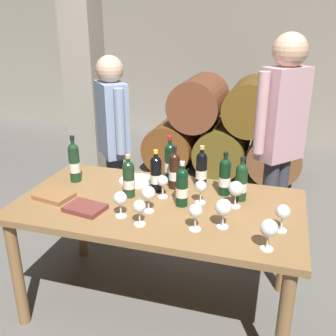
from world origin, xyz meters
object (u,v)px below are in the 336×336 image
(wine_bottle_8, at_px, (170,162))
(wine_glass_6, at_px, (120,199))
(wine_glass_4, at_px, (139,207))
(wine_glass_2, at_px, (283,213))
(wine_bottle_6, at_px, (241,181))
(wine_glass_7, at_px, (162,182))
(wine_bottle_7, at_px, (225,176))
(wine_bottle_0, at_px, (74,162))
(tasting_notebook, at_px, (85,208))
(wine_bottle_5, at_px, (156,173))
(serving_plate, at_px, (137,181))
(wine_bottle_4, at_px, (201,169))
(wine_glass_5, at_px, (201,187))
(wine_glass_1, at_px, (236,189))
(dining_table, at_px, (159,216))
(leather_ledger, at_px, (54,196))
(wine_glass_8, at_px, (269,229))
(taster_seated_left, at_px, (113,136))
(wine_glass_0, at_px, (223,208))
(wine_bottle_2, at_px, (129,178))
(wine_bottle_1, at_px, (182,187))
(sommelier_presenting, at_px, (281,133))
(wine_glass_9, at_px, (148,194))
(wine_glass_3, at_px, (195,212))
(wine_bottle_3, at_px, (174,170))

(wine_bottle_8, distance_m, wine_glass_6, 0.58)
(wine_glass_4, bearing_deg, wine_bottle_8, 91.34)
(wine_glass_6, bearing_deg, wine_glass_2, 6.24)
(wine_bottle_6, distance_m, wine_glass_7, 0.48)
(wine_glass_4, bearing_deg, wine_bottle_7, 54.04)
(wine_bottle_0, xyz_separation_m, tasting_notebook, (0.27, -0.37, -0.12))
(wine_bottle_5, relative_size, serving_plate, 1.15)
(wine_bottle_4, height_order, wine_glass_5, wine_bottle_4)
(serving_plate, bearing_deg, wine_glass_1, -14.93)
(dining_table, distance_m, leather_ledger, 0.66)
(wine_bottle_7, relative_size, wine_bottle_8, 0.88)
(wine_bottle_4, height_order, wine_glass_8, wine_bottle_4)
(wine_bottle_5, bearing_deg, wine_glass_8, -34.05)
(wine_bottle_4, xyz_separation_m, taster_seated_left, (-0.80, 0.41, 0.04))
(wine_glass_0, xyz_separation_m, tasting_notebook, (-0.79, -0.03, -0.10))
(wine_bottle_4, xyz_separation_m, leather_ledger, (-0.83, -0.43, -0.11))
(wine_bottle_0, distance_m, wine_glass_1, 1.09)
(wine_glass_4, height_order, wine_glass_5, same)
(wine_bottle_0, xyz_separation_m, leather_ledger, (0.01, -0.28, -0.12))
(wine_bottle_5, xyz_separation_m, wine_glass_1, (0.51, -0.08, -0.01))
(wine_bottle_0, bearing_deg, wine_bottle_2, -15.31)
(wine_glass_7, bearing_deg, wine_bottle_2, -166.61)
(wine_bottle_1, height_order, wine_glass_0, wine_bottle_1)
(wine_bottle_7, bearing_deg, serving_plate, 177.38)
(wine_bottle_0, bearing_deg, serving_plate, 14.58)
(wine_glass_5, relative_size, wine_glass_6, 0.96)
(sommelier_presenting, xyz_separation_m, taster_seated_left, (-1.27, -0.03, -0.12))
(serving_plate, bearing_deg, wine_glass_9, -60.28)
(wine_bottle_2, relative_size, wine_glass_2, 1.82)
(wine_glass_5, distance_m, leather_ledger, 0.90)
(wine_bottle_6, relative_size, tasting_notebook, 1.25)
(dining_table, xyz_separation_m, wine_bottle_8, (-0.03, 0.35, 0.23))
(wine_glass_1, bearing_deg, wine_glass_0, -97.10)
(dining_table, distance_m, wine_bottle_4, 0.43)
(wine_bottle_2, distance_m, wine_glass_3, 0.56)
(wine_bottle_2, bearing_deg, wine_glass_4, -59.29)
(wine_glass_8, bearing_deg, wine_bottle_6, 110.27)
(wine_glass_1, height_order, wine_glass_6, wine_glass_1)
(wine_bottle_8, relative_size, wine_glass_2, 2.12)
(wine_glass_6, relative_size, wine_glass_7, 1.06)
(wine_glass_2, distance_m, tasting_notebook, 1.09)
(taster_seated_left, bearing_deg, sommelier_presenting, 1.35)
(wine_bottle_5, relative_size, wine_glass_0, 1.69)
(wine_glass_7, bearing_deg, wine_bottle_8, 96.00)
(wine_bottle_3, height_order, wine_glass_6, wine_bottle_3)
(wine_bottle_5, distance_m, wine_bottle_6, 0.53)
(wine_bottle_3, distance_m, wine_glass_3, 0.55)
(wine_bottle_3, bearing_deg, tasting_notebook, -131.89)
(wine_bottle_3, relative_size, wine_bottle_8, 0.89)
(wine_bottle_5, bearing_deg, tasting_notebook, -129.67)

